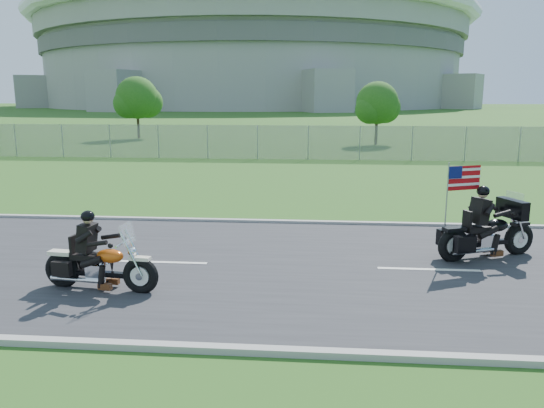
{
  "coord_description": "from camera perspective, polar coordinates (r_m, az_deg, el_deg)",
  "views": [
    {
      "loc": [
        1.53,
        -11.24,
        3.78
      ],
      "look_at": [
        0.57,
        0.0,
        1.44
      ],
      "focal_mm": 35.0,
      "sensor_mm": 36.0,
      "label": 1
    }
  ],
  "objects": [
    {
      "name": "ground",
      "position": [
        11.96,
        -2.76,
        -6.71
      ],
      "size": [
        420.0,
        420.0,
        0.0
      ],
      "primitive_type": "plane",
      "color": "#234A17",
      "rests_on": "ground"
    },
    {
      "name": "road",
      "position": [
        11.95,
        -2.76,
        -6.62
      ],
      "size": [
        120.0,
        8.0,
        0.04
      ],
      "primitive_type": "cube",
      "color": "#28282B",
      "rests_on": "ground"
    },
    {
      "name": "curb_north",
      "position": [
        15.82,
        -0.82,
        -1.92
      ],
      "size": [
        120.0,
        0.18,
        0.12
      ],
      "primitive_type": "cube",
      "color": "#9E9B93",
      "rests_on": "ground"
    },
    {
      "name": "curb_south",
      "position": [
        8.25,
        -6.61,
        -15.24
      ],
      "size": [
        120.0,
        0.18,
        0.12
      ],
      "primitive_type": "cube",
      "color": "#9E9B93",
      "rests_on": "ground"
    },
    {
      "name": "fence",
      "position": [
        32.04,
        -6.95,
        6.66
      ],
      "size": [
        60.0,
        0.03,
        2.0
      ],
      "primitive_type": "cube",
      "color": "gray",
      "rests_on": "ground"
    },
    {
      "name": "stadium",
      "position": [
        182.9,
        -1.96,
        15.41
      ],
      "size": [
        140.4,
        140.4,
        29.2
      ],
      "color": "#A3A099",
      "rests_on": "ground"
    },
    {
      "name": "tree_fence_near",
      "position": [
        41.53,
        11.3,
        10.38
      ],
      "size": [
        3.52,
        3.28,
        4.75
      ],
      "color": "#382316",
      "rests_on": "ground"
    },
    {
      "name": "tree_fence_mid",
      "position": [
        47.86,
        -14.25,
        10.8
      ],
      "size": [
        3.96,
        3.69,
        5.3
      ],
      "color": "#382316",
      "rests_on": "ground"
    },
    {
      "name": "motorcycle_lead",
      "position": [
        10.9,
        -18.15,
        -6.33
      ],
      "size": [
        2.4,
        0.75,
        1.61
      ],
      "rotation": [
        0.0,
        0.0,
        -0.12
      ],
      "color": "black",
      "rests_on": "ground"
    },
    {
      "name": "motorcycle_follow",
      "position": [
        13.28,
        22.12,
        -3.01
      ],
      "size": [
        2.49,
        1.35,
        2.18
      ],
      "rotation": [
        0.0,
        0.0,
        0.39
      ],
      "color": "black",
      "rests_on": "ground"
    }
  ]
}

